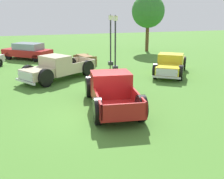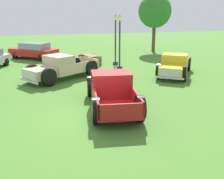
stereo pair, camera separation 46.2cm
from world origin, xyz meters
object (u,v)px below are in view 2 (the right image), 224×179
Objects in this scene: lamp_post_near at (120,41)px; pickup_truck_foreground at (111,89)px; pickup_truck_behind_right at (174,66)px; lamp_post_far at (115,39)px; oak_tree_west at (155,11)px; picnic_table at (90,58)px; sedan_distant_b at (34,50)px; pickup_truck_behind_left at (58,68)px.

pickup_truck_foreground is at bearing -109.57° from lamp_post_near.
pickup_truck_behind_right is 5.82m from lamp_post_far.
oak_tree_west is at bearing 45.09° from lamp_post_far.
oak_tree_west is (8.08, 5.37, 3.73)m from picnic_table.
pickup_truck_foreground reaches higher than picnic_table.
picnic_table is (-4.90, 5.55, -0.22)m from pickup_truck_behind_right.
picnic_table is at bearing -146.41° from oak_tree_west.
pickup_truck_foreground is 1.21× the size of sedan_distant_b.
lamp_post_near is at bearing 23.64° from pickup_truck_behind_left.
pickup_truck_foreground is 1.04× the size of pickup_truck_behind_left.
lamp_post_far reaches higher than sedan_distant_b.
picnic_table is at bearing -41.39° from sedan_distant_b.
picnic_table is 10.39m from oak_tree_west.
sedan_distant_b is at bearing 100.46° from pickup_truck_behind_left.
pickup_truck_behind_right reaches higher than sedan_distant_b.
pickup_truck_behind_left is 1.33× the size of lamp_post_far.
oak_tree_west is (6.21, 7.84, 2.09)m from lamp_post_near.
lamp_post_near is at bearing 70.43° from pickup_truck_foreground.
pickup_truck_behind_left is 7.90m from pickup_truck_behind_right.
sedan_distant_b is 1.13× the size of lamp_post_near.
pickup_truck_behind_left is 2.60× the size of picnic_table.
picnic_table is (-2.04, 0.69, -1.64)m from lamp_post_far.
pickup_truck_behind_left is 8.70m from sedan_distant_b.
oak_tree_west is at bearing 73.78° from pickup_truck_behind_right.
pickup_truck_behind_left is 0.90× the size of oak_tree_west.
lamp_post_far is at bearing -35.45° from sedan_distant_b.
oak_tree_west is (3.18, 10.92, 3.51)m from pickup_truck_behind_right.
lamp_post_far is (2.94, 9.56, 1.35)m from pickup_truck_foreground.
sedan_distant_b is at bearing 138.61° from picnic_table.
pickup_truck_behind_left is 6.46m from lamp_post_far.
lamp_post_far reaches higher than pickup_truck_foreground.
pickup_truck_behind_left is 1.33× the size of lamp_post_near.
pickup_truck_behind_left is 15.23m from oak_tree_west.
lamp_post_far reaches higher than pickup_truck_behind_right.
lamp_post_far is 1.96× the size of picnic_table.
pickup_truck_behind_right is (5.80, 4.69, -0.07)m from pickup_truck_foreground.
lamp_post_far is at bearing 37.98° from pickup_truck_behind_left.
pickup_truck_behind_left is at bearing 109.73° from pickup_truck_foreground.
pickup_truck_behind_left is at bearing 172.87° from pickup_truck_behind_right.
lamp_post_far is at bearing -18.67° from picnic_table.
pickup_truck_foreground is at bearing -107.10° from lamp_post_far.
pickup_truck_behind_left is 5.44m from picnic_table.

